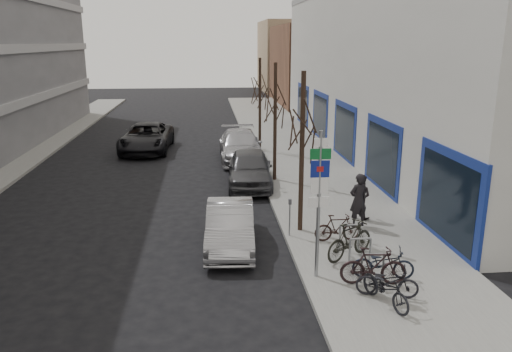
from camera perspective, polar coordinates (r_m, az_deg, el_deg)
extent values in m
plane|color=black|center=(13.88, -3.09, -12.32)|extent=(120.00, 120.00, 0.00)
cube|color=slate|center=(23.72, 6.68, -0.43)|extent=(5.00, 70.00, 0.15)
cube|color=#B7B7B2|center=(33.30, 26.55, 11.18)|extent=(20.00, 32.00, 10.00)
cube|color=brown|center=(54.07, 8.99, 12.41)|extent=(12.00, 14.00, 8.00)
cube|color=#937A5B|center=(68.77, 6.23, 13.46)|extent=(13.00, 12.00, 9.00)
cylinder|color=gray|center=(13.35, 7.15, -3.75)|extent=(0.10, 0.10, 4.20)
cube|color=white|center=(12.86, 7.44, 3.82)|extent=(0.35, 0.03, 0.22)
cube|color=#0C5926|center=(12.92, 7.39, 2.52)|extent=(0.55, 0.03, 0.28)
cube|color=navy|center=(13.01, 7.33, 0.80)|extent=(0.50, 0.03, 0.45)
cube|color=maroon|center=(13.00, 7.34, 0.79)|extent=(0.18, 0.02, 0.14)
cube|color=white|center=(13.13, 7.27, -1.10)|extent=(0.45, 0.03, 0.45)
cube|color=white|center=(13.26, 7.20, -2.97)|extent=(0.55, 0.03, 0.28)
cylinder|color=gray|center=(13.76, 11.94, -10.34)|extent=(0.06, 0.06, 0.80)
cylinder|color=gray|center=(13.95, 14.33, -10.13)|extent=(0.06, 0.06, 0.80)
cylinder|color=gray|center=(13.69, 13.24, -8.72)|extent=(0.60, 0.06, 0.06)
cylinder|color=gray|center=(14.72, 10.66, -8.53)|extent=(0.06, 0.06, 0.80)
cylinder|color=gray|center=(14.89, 12.90, -8.37)|extent=(0.06, 0.06, 0.80)
cylinder|color=gray|center=(14.65, 11.87, -7.02)|extent=(0.60, 0.06, 0.06)
cylinder|color=gray|center=(15.69, 9.55, -6.95)|extent=(0.06, 0.06, 0.80)
cylinder|color=gray|center=(15.86, 11.66, -6.82)|extent=(0.06, 0.06, 0.80)
cylinder|color=gray|center=(15.63, 10.68, -5.53)|extent=(0.60, 0.06, 0.06)
cylinder|color=black|center=(16.51, 5.25, 2.32)|extent=(0.16, 0.16, 5.50)
cylinder|color=black|center=(22.81, 2.19, 5.93)|extent=(0.16, 0.16, 5.50)
cylinder|color=black|center=(29.20, 0.44, 7.96)|extent=(0.16, 0.16, 5.50)
cylinder|color=gray|center=(16.54, 3.87, -5.03)|extent=(0.05, 0.05, 1.10)
cube|color=#3F3F44|center=(16.34, 3.91, -2.96)|extent=(0.10, 0.08, 0.18)
cylinder|color=gray|center=(21.73, 1.50, -0.06)|extent=(0.05, 0.05, 1.10)
cube|color=#3F3F44|center=(21.58, 1.51, 1.55)|extent=(0.10, 0.08, 0.18)
cylinder|color=gray|center=(27.05, 0.05, 2.98)|extent=(0.05, 0.05, 1.10)
cube|color=#3F3F44|center=(26.92, 0.05, 4.29)|extent=(0.10, 0.08, 0.18)
imported|color=black|center=(12.80, 14.64, -12.00)|extent=(1.06, 1.74, 1.02)
imported|color=black|center=(13.68, 13.27, -9.95)|extent=(1.82, 0.74, 1.08)
imported|color=black|center=(14.10, 14.35, -9.38)|extent=(1.73, 0.84, 1.01)
imported|color=black|center=(15.10, 10.68, -7.15)|extent=(1.92, 1.54, 1.17)
imported|color=black|center=(13.20, 14.78, -11.33)|extent=(1.63, 0.89, 0.95)
imported|color=black|center=(16.33, 9.29, -5.83)|extent=(1.51, 0.46, 0.92)
imported|color=#9A9A9F|center=(16.02, -2.98, -5.71)|extent=(1.73, 4.33, 1.40)
imported|color=#434448|center=(22.66, -0.72, 0.90)|extent=(2.23, 4.94, 1.64)
imported|color=#A8A8AD|center=(27.64, -1.78, 3.48)|extent=(2.30, 5.63, 1.63)
imported|color=black|center=(30.69, -12.38, 4.32)|extent=(3.02, 6.06, 1.65)
imported|color=black|center=(17.58, 11.61, -2.71)|extent=(0.80, 0.64, 1.90)
imported|color=black|center=(18.45, 11.82, -2.28)|extent=(0.73, 0.70, 1.65)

